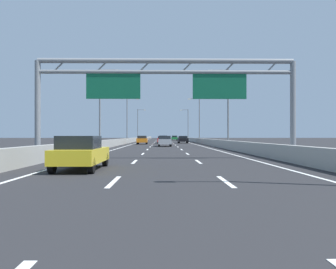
{
  "coord_description": "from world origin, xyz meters",
  "views": [
    {
      "loc": [
        -0.24,
        0.59,
        1.49
      ],
      "look_at": [
        0.83,
        68.36,
        1.66
      ],
      "focal_mm": 39.63,
      "sensor_mm": 36.0,
      "label": 1
    }
  ],
  "objects_px": {
    "streetlamp_right_mid": "(226,103)",
    "streetlamp_right_distant": "(187,123)",
    "streetlamp_left_mid": "(102,103)",
    "red_car": "(162,140)",
    "silver_car": "(165,141)",
    "yellow_car": "(81,152)",
    "orange_car": "(142,140)",
    "streetlamp_right_far": "(198,117)",
    "black_car": "(183,139)",
    "blue_car": "(163,139)",
    "streetlamp_left_far": "(128,117)",
    "green_car": "(174,138)",
    "sign_gantry": "(166,83)",
    "streetlamp_left_distant": "(138,123)"
  },
  "relations": [
    {
      "from": "streetlamp_left_mid",
      "to": "blue_car",
      "type": "xyz_separation_m",
      "value": [
        7.46,
        37.32,
        -4.62
      ]
    },
    {
      "from": "sign_gantry",
      "to": "green_car",
      "type": "bearing_deg",
      "value": 87.76
    },
    {
      "from": "black_car",
      "to": "streetlamp_right_far",
      "type": "bearing_deg",
      "value": 63.03
    },
    {
      "from": "streetlamp_left_distant",
      "to": "black_car",
      "type": "xyz_separation_m",
      "value": [
        11.25,
        -41.59,
        -4.66
      ]
    },
    {
      "from": "yellow_car",
      "to": "blue_car",
      "type": "bearing_deg",
      "value": 86.72
    },
    {
      "from": "streetlamp_right_mid",
      "to": "blue_car",
      "type": "relative_size",
      "value": 2.12
    },
    {
      "from": "streetlamp_right_far",
      "to": "streetlamp_right_distant",
      "type": "relative_size",
      "value": 1.0
    },
    {
      "from": "silver_car",
      "to": "yellow_car",
      "type": "distance_m",
      "value": 34.77
    },
    {
      "from": "black_car",
      "to": "silver_car",
      "type": "xyz_separation_m",
      "value": [
        -3.66,
        -20.86,
        0.02
      ]
    },
    {
      "from": "sign_gantry",
      "to": "red_car",
      "type": "relative_size",
      "value": 4.0
    },
    {
      "from": "sign_gantry",
      "to": "streetlamp_right_mid",
      "type": "height_order",
      "value": "streetlamp_right_mid"
    },
    {
      "from": "sign_gantry",
      "to": "streetlamp_left_distant",
      "type": "relative_size",
      "value": 1.74
    },
    {
      "from": "streetlamp_left_far",
      "to": "streetlamp_left_mid",
      "type": "bearing_deg",
      "value": -90.0
    },
    {
      "from": "streetlamp_left_mid",
      "to": "orange_car",
      "type": "bearing_deg",
      "value": 78.31
    },
    {
      "from": "streetlamp_right_mid",
      "to": "green_car",
      "type": "distance_m",
      "value": 65.32
    },
    {
      "from": "black_car",
      "to": "orange_car",
      "type": "bearing_deg",
      "value": -130.81
    },
    {
      "from": "streetlamp_left_mid",
      "to": "red_car",
      "type": "distance_m",
      "value": 23.39
    },
    {
      "from": "yellow_car",
      "to": "streetlamp_left_far",
      "type": "bearing_deg",
      "value": 93.38
    },
    {
      "from": "streetlamp_right_mid",
      "to": "blue_car",
      "type": "bearing_deg",
      "value": 101.32
    },
    {
      "from": "streetlamp_left_far",
      "to": "streetlamp_right_distant",
      "type": "bearing_deg",
      "value": 66.51
    },
    {
      "from": "streetlamp_right_distant",
      "to": "red_car",
      "type": "bearing_deg",
      "value": -99.24
    },
    {
      "from": "red_car",
      "to": "streetlamp_right_distant",
      "type": "bearing_deg",
      "value": 80.76
    },
    {
      "from": "streetlamp_right_mid",
      "to": "streetlamp_right_distant",
      "type": "bearing_deg",
      "value": 90.0
    },
    {
      "from": "streetlamp_right_distant",
      "to": "streetlamp_left_distant",
      "type": "bearing_deg",
      "value": 180.0
    },
    {
      "from": "streetlamp_left_mid",
      "to": "streetlamp_right_mid",
      "type": "bearing_deg",
      "value": 0.0
    },
    {
      "from": "orange_car",
      "to": "green_car",
      "type": "xyz_separation_m",
      "value": [
        7.01,
        46.5,
        -0.01
      ]
    },
    {
      "from": "black_car",
      "to": "red_car",
      "type": "distance_m",
      "value": 6.69
    },
    {
      "from": "streetlamp_left_mid",
      "to": "yellow_car",
      "type": "distance_m",
      "value": 28.92
    },
    {
      "from": "streetlamp_left_mid",
      "to": "streetlamp_right_far",
      "type": "distance_m",
      "value": 37.46
    },
    {
      "from": "blue_car",
      "to": "silver_car",
      "type": "xyz_separation_m",
      "value": [
        0.13,
        -31.06,
        -0.02
      ]
    },
    {
      "from": "streetlamp_right_distant",
      "to": "blue_car",
      "type": "xyz_separation_m",
      "value": [
        -7.47,
        -31.39,
        -4.62
      ]
    },
    {
      "from": "streetlamp_right_far",
      "to": "yellow_car",
      "type": "height_order",
      "value": "streetlamp_right_far"
    },
    {
      "from": "streetlamp_right_far",
      "to": "silver_car",
      "type": "bearing_deg",
      "value": -104.65
    },
    {
      "from": "red_car",
      "to": "green_car",
      "type": "bearing_deg",
      "value": 85.31
    },
    {
      "from": "silver_car",
      "to": "yellow_car",
      "type": "xyz_separation_m",
      "value": [
        -3.88,
        -34.55,
        0.0
      ]
    },
    {
      "from": "streetlamp_right_mid",
      "to": "green_car",
      "type": "bearing_deg",
      "value": 93.6
    },
    {
      "from": "orange_car",
      "to": "sign_gantry",
      "type": "bearing_deg",
      "value": -84.74
    },
    {
      "from": "streetlamp_right_mid",
      "to": "streetlamp_right_distant",
      "type": "xyz_separation_m",
      "value": [
        0.0,
        68.71,
        0.0
      ]
    },
    {
      "from": "streetlamp_left_mid",
      "to": "streetlamp_right_distant",
      "type": "bearing_deg",
      "value": 77.74
    },
    {
      "from": "silver_car",
      "to": "green_car",
      "type": "bearing_deg",
      "value": 86.83
    },
    {
      "from": "streetlamp_right_mid",
      "to": "sign_gantry",
      "type": "bearing_deg",
      "value": -109.52
    },
    {
      "from": "streetlamp_right_far",
      "to": "black_car",
      "type": "height_order",
      "value": "streetlamp_right_far"
    },
    {
      "from": "green_car",
      "to": "blue_car",
      "type": "xyz_separation_m",
      "value": [
        -3.38,
        -27.71,
        0.03
      ]
    },
    {
      "from": "streetlamp_left_mid",
      "to": "orange_car",
      "type": "height_order",
      "value": "streetlamp_left_mid"
    },
    {
      "from": "streetlamp_right_distant",
      "to": "black_car",
      "type": "xyz_separation_m",
      "value": [
        -3.69,
        -41.59,
        -4.66
      ]
    },
    {
      "from": "streetlamp_left_far",
      "to": "yellow_car",
      "type": "height_order",
      "value": "streetlamp_left_far"
    },
    {
      "from": "streetlamp_left_far",
      "to": "orange_car",
      "type": "distance_m",
      "value": 16.93
    },
    {
      "from": "streetlamp_left_distant",
      "to": "streetlamp_left_far",
      "type": "bearing_deg",
      "value": -90.0
    },
    {
      "from": "streetlamp_left_mid",
      "to": "red_car",
      "type": "xyz_separation_m",
      "value": [
        7.28,
        21.72,
        -4.68
      ]
    },
    {
      "from": "streetlamp_left_mid",
      "to": "orange_car",
      "type": "relative_size",
      "value": 2.27
    }
  ]
}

